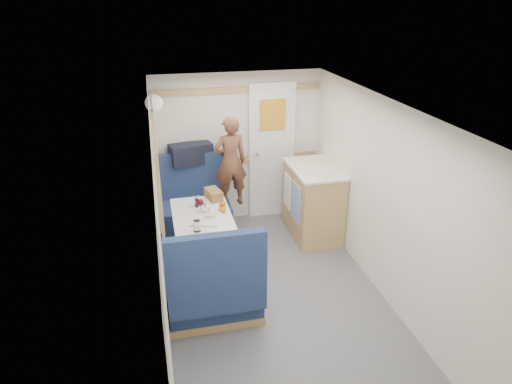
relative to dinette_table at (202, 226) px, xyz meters
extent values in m
plane|color=#515156|center=(0.65, -1.00, -0.57)|extent=(4.50, 4.50, 0.00)
plane|color=silver|center=(0.65, -1.00, 1.43)|extent=(4.50, 4.50, 0.00)
cube|color=silver|center=(0.65, 1.25, 0.43)|extent=(2.20, 0.02, 2.00)
cube|color=silver|center=(-0.45, -1.00, 0.43)|extent=(0.02, 4.50, 2.00)
cube|color=silver|center=(1.75, -1.00, 0.43)|extent=(0.02, 4.50, 2.00)
cube|color=#A47D4A|center=(0.65, 1.23, 0.28)|extent=(2.15, 0.02, 0.08)
cube|color=#A47D4A|center=(0.65, 1.23, 1.21)|extent=(2.15, 0.02, 0.08)
cube|color=#9AAA90|center=(-0.43, 0.00, 0.68)|extent=(0.04, 1.30, 0.72)
cube|color=white|center=(1.10, 1.22, 0.36)|extent=(0.62, 0.04, 1.86)
cube|color=orange|center=(1.10, 1.19, 0.88)|extent=(0.34, 0.03, 0.40)
cylinder|color=silver|center=(0.88, 1.17, 0.38)|extent=(0.04, 0.10, 0.04)
cube|color=white|center=(0.00, 0.00, 0.13)|extent=(0.62, 0.92, 0.04)
cylinder|color=silver|center=(0.00, 0.00, -0.22)|extent=(0.08, 0.08, 0.66)
cylinder|color=silver|center=(0.00, 0.00, -0.55)|extent=(0.36, 0.36, 0.03)
cube|color=#18234F|center=(0.00, 0.80, -0.34)|extent=(0.88, 0.50, 0.45)
cube|color=#18234F|center=(0.00, 1.08, 0.08)|extent=(0.88, 0.10, 0.80)
cube|color=#A47D4A|center=(0.00, 0.80, -0.53)|extent=(0.90, 0.52, 0.08)
cube|color=#18234F|center=(0.00, -0.80, -0.34)|extent=(0.88, 0.50, 0.45)
cube|color=#18234F|center=(0.00, -1.08, 0.08)|extent=(0.88, 0.10, 0.80)
cube|color=#A47D4A|center=(0.00, -0.80, -0.53)|extent=(0.90, 0.52, 0.08)
cube|color=#A47D4A|center=(0.00, 1.12, 0.31)|extent=(0.90, 0.14, 0.04)
sphere|color=white|center=(-0.39, 0.85, 1.18)|extent=(0.20, 0.20, 0.20)
cube|color=#A47D4A|center=(1.47, 0.55, -0.12)|extent=(0.54, 0.90, 0.90)
cube|color=silver|center=(1.47, 0.55, 0.34)|extent=(0.56, 0.92, 0.03)
cube|color=#5972B2|center=(1.19, 0.37, -0.02)|extent=(0.01, 0.30, 0.48)
cube|color=silver|center=(1.19, 0.73, -0.02)|extent=(0.01, 0.28, 0.44)
imported|color=brown|center=(0.45, 0.74, 0.45)|extent=(0.44, 0.32, 1.13)
cube|color=black|center=(0.01, 1.12, 0.46)|extent=(0.57, 0.37, 0.25)
cube|color=white|center=(0.04, -0.13, 0.16)|extent=(0.39, 0.44, 0.02)
sphere|color=#F3580A|center=(0.22, -0.02, 0.21)|extent=(0.07, 0.07, 0.07)
cube|color=#DCC77F|center=(0.08, -0.14, 0.19)|extent=(0.11, 0.07, 0.04)
cylinder|color=white|center=(-0.01, 0.01, 0.16)|extent=(0.06, 0.06, 0.01)
cylinder|color=white|center=(-0.01, 0.01, 0.21)|extent=(0.01, 0.01, 0.10)
sphere|color=#4C0816|center=(-0.01, 0.01, 0.28)|extent=(0.08, 0.08, 0.08)
cylinder|color=white|center=(-0.09, -0.38, 0.21)|extent=(0.07, 0.07, 0.12)
cylinder|color=white|center=(-0.02, 0.22, 0.21)|extent=(0.07, 0.07, 0.11)
cylinder|color=white|center=(0.02, 0.00, 0.21)|extent=(0.07, 0.07, 0.11)
cylinder|color=brown|center=(0.22, -0.01, 0.21)|extent=(0.07, 0.07, 0.11)
cylinder|color=black|center=(-0.03, 0.18, 0.20)|extent=(0.04, 0.04, 0.10)
cylinder|color=silver|center=(0.08, -0.03, 0.20)|extent=(0.04, 0.04, 0.09)
cube|color=brown|center=(0.18, 0.36, 0.21)|extent=(0.20, 0.28, 0.11)
camera|label=1|loc=(-0.42, -4.40, 2.35)|focal=32.00mm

